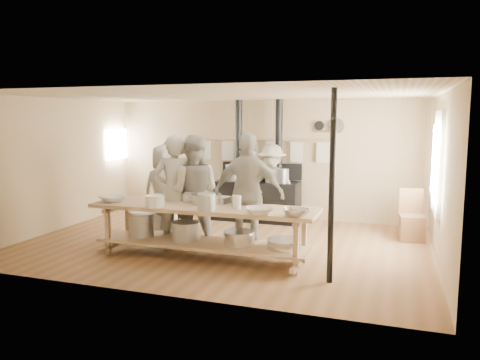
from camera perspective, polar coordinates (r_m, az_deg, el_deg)
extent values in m
plane|color=brown|center=(8.34, -2.03, -7.80)|extent=(7.00, 7.00, 0.00)
plane|color=tan|center=(10.46, 2.81, 2.56)|extent=(7.00, 0.00, 7.00)
plane|color=tan|center=(5.85, -10.82, -1.52)|extent=(7.00, 0.00, 7.00)
plane|color=tan|center=(9.89, -21.39, 1.76)|extent=(0.00, 5.00, 5.00)
plane|color=tan|center=(7.60, 23.42, 0.06)|extent=(0.00, 5.00, 5.00)
plane|color=#BEAD8D|center=(8.06, -2.12, 10.33)|extent=(7.00, 7.00, 0.00)
cube|color=beige|center=(8.17, 22.96, 1.98)|extent=(0.06, 1.35, 1.65)
plane|color=white|center=(8.17, 22.68, 1.99)|extent=(0.00, 1.50, 1.50)
cube|color=beige|center=(8.17, 22.61, 1.99)|extent=(0.02, 0.03, 1.50)
plane|color=white|center=(11.44, -14.80, 4.25)|extent=(0.00, 0.90, 0.90)
cube|color=black|center=(10.19, 2.16, -2.53)|extent=(1.80, 0.70, 0.85)
cube|color=black|center=(10.27, 2.15, -4.59)|extent=(1.90, 0.75, 0.10)
cube|color=black|center=(10.39, 2.65, 1.14)|extent=(1.80, 0.12, 0.35)
cylinder|color=black|center=(10.23, -0.15, 4.84)|extent=(0.15, 0.15, 1.75)
cylinder|color=black|center=(9.98, 4.76, 4.75)|extent=(0.15, 0.15, 1.75)
cylinder|color=#B2B2B7|center=(10.28, -0.76, 0.91)|extent=(0.36, 0.36, 0.34)
cylinder|color=gray|center=(9.92, 5.14, 0.52)|extent=(0.30, 0.30, 0.30)
cylinder|color=#9E7B5A|center=(10.34, 2.67, 4.83)|extent=(3.00, 0.04, 0.04)
cube|color=white|center=(10.80, -4.25, 3.77)|extent=(0.28, 0.01, 0.46)
cube|color=white|center=(10.60, -1.55, 3.72)|extent=(0.28, 0.01, 0.46)
cube|color=white|center=(10.43, 1.24, 3.65)|extent=(0.28, 0.01, 0.46)
cube|color=white|center=(10.28, 4.11, 3.58)|extent=(0.28, 0.01, 0.46)
cube|color=white|center=(10.15, 7.07, 3.49)|extent=(0.28, 0.01, 0.46)
cube|color=white|center=(10.06, 10.08, 3.40)|extent=(0.28, 0.01, 0.46)
cube|color=#9E7B5A|center=(10.05, 10.44, 5.67)|extent=(0.50, 0.14, 0.03)
cylinder|color=black|center=(10.09, 9.63, 6.55)|extent=(0.20, 0.04, 0.20)
cylinder|color=silver|center=(10.04, 11.73, 6.49)|extent=(0.32, 0.03, 0.32)
cube|color=#9E7B5A|center=(7.35, -4.56, -3.37)|extent=(3.60, 0.90, 0.06)
cube|color=#9E7B5A|center=(7.47, -4.51, -7.66)|extent=(3.40, 0.80, 0.04)
cube|color=#9E7B5A|center=(7.49, -4.51, -8.03)|extent=(3.30, 0.06, 0.06)
cube|color=#9E7B5A|center=(7.91, -15.82, -5.77)|extent=(0.07, 0.07, 0.85)
cube|color=#9E7B5A|center=(8.40, -13.50, -4.92)|extent=(0.07, 0.07, 0.85)
cube|color=#9E7B5A|center=(6.70, 6.83, -7.95)|extent=(0.07, 0.07, 0.85)
cube|color=#9E7B5A|center=(7.27, 7.82, -6.73)|extent=(0.07, 0.07, 0.85)
cylinder|color=#B2B2B7|center=(7.91, -11.90, -5.38)|extent=(0.40, 0.40, 0.38)
cylinder|color=gray|center=(7.55, -6.63, -6.20)|extent=(0.44, 0.44, 0.30)
cylinder|color=silver|center=(7.23, -0.12, -7.10)|extent=(0.48, 0.48, 0.22)
cylinder|color=silver|center=(7.05, 5.32, -7.84)|extent=(0.52, 0.52, 0.14)
cylinder|color=black|center=(6.29, 11.12, -0.90)|extent=(0.08, 0.08, 2.60)
imported|color=#9F9C8D|center=(7.93, -7.97, -1.52)|extent=(0.84, 0.73, 1.94)
imported|color=#9F9C8D|center=(7.93, -5.73, -1.48)|extent=(1.09, 0.93, 1.94)
imported|color=#9F9C8D|center=(8.70, -9.17, -1.40)|extent=(0.89, 0.61, 1.74)
imported|color=#9F9C8D|center=(7.50, 1.05, -1.78)|extent=(1.19, 0.55, 1.99)
imported|color=#9F9C8D|center=(9.89, 3.91, -0.48)|extent=(1.13, 0.72, 1.66)
cube|color=brown|center=(9.08, 20.20, -5.49)|extent=(0.48, 0.48, 0.46)
cube|color=brown|center=(9.19, 20.15, -2.56)|extent=(0.43, 0.09, 0.51)
imported|color=white|center=(7.95, -15.30, -2.20)|extent=(0.51, 0.51, 0.10)
imported|color=silver|center=(7.73, -5.41, -2.20)|extent=(0.48, 0.48, 0.11)
imported|color=white|center=(6.68, 2.36, -3.76)|extent=(0.53, 0.53, 0.10)
imported|color=silver|center=(6.56, 6.84, -3.96)|extent=(0.49, 0.49, 0.11)
cube|color=#B2B2B7|center=(7.60, -2.98, -2.39)|extent=(0.47, 0.35, 0.10)
cylinder|color=silver|center=(7.50, -4.12, -2.31)|extent=(0.51, 0.51, 0.15)
cylinder|color=gray|center=(6.94, -4.09, -2.70)|extent=(0.30, 0.30, 0.25)
cylinder|color=white|center=(7.32, -10.33, -2.55)|extent=(0.35, 0.35, 0.18)
cylinder|color=white|center=(7.02, -0.39, -2.74)|extent=(0.16, 0.16, 0.21)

